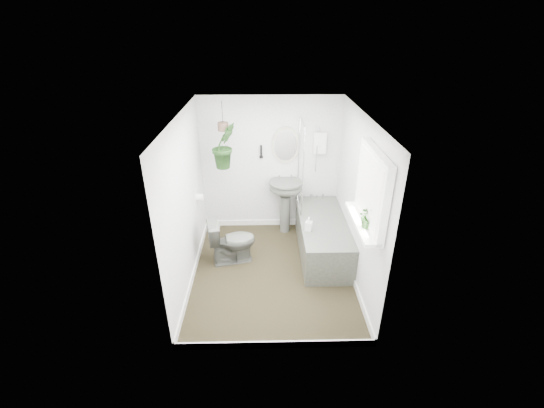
{
  "coord_description": "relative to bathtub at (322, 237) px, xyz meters",
  "views": [
    {
      "loc": [
        -0.1,
        -4.33,
        3.32
      ],
      "look_at": [
        0.0,
        0.15,
        1.05
      ],
      "focal_mm": 24.0,
      "sensor_mm": 36.0,
      "label": 1
    }
  ],
  "objects": [
    {
      "name": "ceiling",
      "position": [
        -0.8,
        -0.5,
        2.02
      ],
      "size": [
        2.3,
        2.8,
        0.02
      ],
      "primitive_type": "cube",
      "color": "white",
      "rests_on": "ground"
    },
    {
      "name": "skirting",
      "position": [
        -0.8,
        -0.5,
        -0.24
      ],
      "size": [
        2.3,
        2.8,
        0.1
      ],
      "primitive_type": "cube",
      "color": "white",
      "rests_on": "floor"
    },
    {
      "name": "sill_plant",
      "position": [
        0.25,
        -1.34,
        1.09
      ],
      "size": [
        0.26,
        0.23,
        0.26
      ],
      "primitive_type": "imported",
      "rotation": [
        0.0,
        0.0,
        -0.09
      ],
      "color": "black",
      "rests_on": "window_sill"
    },
    {
      "name": "soap_bottle",
      "position": [
        -0.27,
        -0.28,
        0.4
      ],
      "size": [
        0.12,
        0.12,
        0.21
      ],
      "primitive_type": "imported",
      "rotation": [
        0.0,
        0.0,
        -0.33
      ],
      "color": "black",
      "rests_on": "bathtub"
    },
    {
      "name": "toilet",
      "position": [
        -1.4,
        -0.19,
        0.06
      ],
      "size": [
        0.76,
        0.54,
        0.71
      ],
      "primitive_type": "imported",
      "rotation": [
        0.0,
        0.0,
        1.79
      ],
      "color": "#4F514A",
      "rests_on": "floor"
    },
    {
      "name": "wall_sconce",
      "position": [
        -0.95,
        0.86,
        1.11
      ],
      "size": [
        0.04,
        0.04,
        0.22
      ],
      "primitive_type": "cylinder",
      "color": "black",
      "rests_on": "wall_back"
    },
    {
      "name": "toilet_roll_holder",
      "position": [
        -1.9,
        0.2,
        0.61
      ],
      "size": [
        0.11,
        0.11,
        0.11
      ],
      "primitive_type": "cylinder",
      "rotation": [
        0.0,
        1.57,
        0.0
      ],
      "color": "white",
      "rests_on": "wall_left"
    },
    {
      "name": "pedestal_sink",
      "position": [
        -0.55,
        0.68,
        0.18
      ],
      "size": [
        0.66,
        0.6,
        0.95
      ],
      "primitive_type": null,
      "rotation": [
        0.0,
        0.0,
        -0.26
      ],
      "color": "#4F514A",
      "rests_on": "floor"
    },
    {
      "name": "window_sill",
      "position": [
        0.22,
        -1.2,
        0.94
      ],
      "size": [
        0.18,
        1.0,
        0.04
      ],
      "primitive_type": "cube",
      "color": "white",
      "rests_on": "wall_right"
    },
    {
      "name": "floor",
      "position": [
        -0.8,
        -0.5,
        -0.3
      ],
      "size": [
        2.3,
        2.8,
        0.02
      ],
      "primitive_type": "cube",
      "color": "black",
      "rests_on": "ground"
    },
    {
      "name": "shower_box",
      "position": [
        0.0,
        0.84,
        1.26
      ],
      "size": [
        0.2,
        0.1,
        0.35
      ],
      "primitive_type": "cube",
      "color": "white",
      "rests_on": "wall_back"
    },
    {
      "name": "hanging_plant",
      "position": [
        -1.5,
        0.45,
        1.35
      ],
      "size": [
        0.49,
        0.47,
        0.7
      ],
      "primitive_type": "imported",
      "rotation": [
        0.0,
        0.0,
        0.61
      ],
      "color": "black",
      "rests_on": "ceiling"
    },
    {
      "name": "hanging_pot",
      "position": [
        -1.5,
        0.45,
        1.64
      ],
      "size": [
        0.16,
        0.16,
        0.12
      ],
      "primitive_type": "cylinder",
      "color": "#50382D",
      "rests_on": "ceiling"
    },
    {
      "name": "wall_left",
      "position": [
        -1.96,
        -0.5,
        0.86
      ],
      "size": [
        0.02,
        2.8,
        2.3
      ],
      "primitive_type": "cube",
      "color": "white",
      "rests_on": "ground"
    },
    {
      "name": "window_blinds",
      "position": [
        0.24,
        -1.2,
        1.36
      ],
      "size": [
        0.01,
        0.86,
        0.76
      ],
      "primitive_type": "cube",
      "color": "white",
      "rests_on": "wall_right"
    },
    {
      "name": "bath_screen",
      "position": [
        -0.33,
        0.49,
        0.99
      ],
      "size": [
        0.04,
        0.72,
        1.4
      ],
      "primitive_type": null,
      "color": "silver",
      "rests_on": "bathtub"
    },
    {
      "name": "wall_front",
      "position": [
        -0.8,
        -1.91,
        0.86
      ],
      "size": [
        2.3,
        0.02,
        2.3
      ],
      "primitive_type": "cube",
      "color": "white",
      "rests_on": "ground"
    },
    {
      "name": "wall_right",
      "position": [
        0.36,
        -0.5,
        0.86
      ],
      "size": [
        0.02,
        2.8,
        2.3
      ],
      "primitive_type": "cube",
      "color": "white",
      "rests_on": "ground"
    },
    {
      "name": "wall_back",
      "position": [
        -0.8,
        0.91,
        0.86
      ],
      "size": [
        2.3,
        0.02,
        2.3
      ],
      "primitive_type": "cube",
      "color": "white",
      "rests_on": "ground"
    },
    {
      "name": "oval_mirror",
      "position": [
        -0.55,
        0.87,
        1.21
      ],
      "size": [
        0.46,
        0.03,
        0.62
      ],
      "primitive_type": "ellipsoid",
      "color": "#B2AF9B",
      "rests_on": "wall_back"
    },
    {
      "name": "bathtub",
      "position": [
        0.0,
        0.0,
        0.0
      ],
      "size": [
        0.72,
        1.72,
        0.58
      ],
      "primitive_type": null,
      "color": "#4F514A",
      "rests_on": "floor"
    },
    {
      "name": "window_recess",
      "position": [
        0.29,
        -1.2,
        1.36
      ],
      "size": [
        0.08,
        1.0,
        0.9
      ],
      "primitive_type": "cube",
      "color": "white",
      "rests_on": "wall_right"
    }
  ]
}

